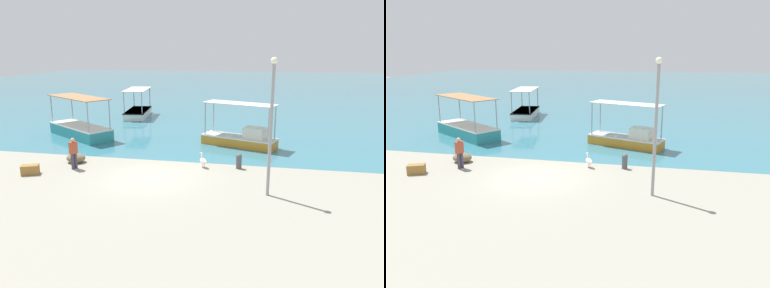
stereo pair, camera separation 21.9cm
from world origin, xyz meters
TOP-DOWN VIEW (x-y plane):
  - ground at (0.00, 0.00)m, footprint 120.00×120.00m
  - harbor_water at (0.00, 48.00)m, footprint 110.00×90.00m
  - fishing_boat_far_right at (3.87, 7.21)m, footprint 5.14×3.02m
  - fishing_boat_near_left at (-6.52, 16.51)m, footprint 2.62×5.17m
  - fishing_boat_near_right at (-7.73, 7.62)m, footprint 5.91×4.81m
  - pelican at (2.24, 2.20)m, footprint 0.61×0.68m
  - lamp_post at (5.66, -1.11)m, footprint 0.28×0.28m
  - mooring_bollard at (4.13, 2.40)m, footprint 0.31×0.31m
  - fisherman_standing at (-4.40, 0.59)m, footprint 0.39×0.46m
  - net_pile at (-4.91, 1.68)m, footprint 1.06×0.90m
  - cargo_crate at (-6.16, -0.68)m, footprint 0.96×0.79m

SIDE VIEW (x-z plane):
  - ground at x=0.00m, z-range 0.00..0.00m
  - harbor_water at x=0.00m, z-range 0.00..0.00m
  - cargo_crate at x=-6.16m, z-range 0.00..0.49m
  - net_pile at x=-4.91m, z-range 0.00..0.51m
  - pelican at x=2.24m, z-range -0.02..0.78m
  - mooring_bollard at x=4.13m, z-range 0.03..0.85m
  - fishing_boat_near_left at x=-6.52m, z-range -0.79..1.80m
  - fishing_boat_near_right at x=-7.73m, z-range -0.86..2.04m
  - fishing_boat_far_right at x=3.87m, z-range -0.81..2.01m
  - fisherman_standing at x=-4.40m, z-range 0.06..1.75m
  - lamp_post at x=5.66m, z-range 0.36..6.23m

